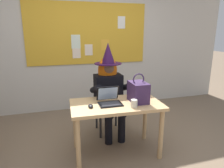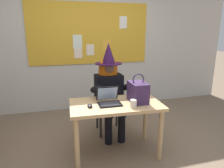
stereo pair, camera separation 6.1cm
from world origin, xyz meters
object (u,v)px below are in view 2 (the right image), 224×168
(desk_main, at_px, (116,111))
(computer_mouse, at_px, (90,106))
(laptop, at_px, (109,100))
(coffee_mug, at_px, (133,104))
(chair_at_desk, at_px, (108,102))
(person_costumed, at_px, (110,86))
(handbag, at_px, (138,92))

(desk_main, bearing_deg, computer_mouse, -171.71)
(desk_main, xyz_separation_m, laptop, (-0.09, 0.02, 0.15))
(coffee_mug, bearing_deg, chair_at_desk, 96.28)
(desk_main, height_order, computer_mouse, computer_mouse)
(coffee_mug, bearing_deg, person_costumed, 97.52)
(desk_main, height_order, chair_at_desk, chair_at_desk)
(chair_at_desk, relative_size, handbag, 2.34)
(desk_main, height_order, coffee_mug, coffee_mug)
(computer_mouse, bearing_deg, coffee_mug, -13.29)
(computer_mouse, bearing_deg, laptop, 18.01)
(computer_mouse, xyz_separation_m, coffee_mug, (0.51, -0.14, 0.03))
(person_costumed, distance_m, coffee_mug, 0.76)
(laptop, xyz_separation_m, coffee_mug, (0.25, -0.21, 0.00))
(laptop, bearing_deg, computer_mouse, -163.06)
(chair_at_desk, relative_size, person_costumed, 0.61)
(person_costumed, height_order, computer_mouse, person_costumed)
(computer_mouse, height_order, coffee_mug, coffee_mug)
(desk_main, bearing_deg, laptop, 165.87)
(handbag, bearing_deg, person_costumed, 110.91)
(desk_main, bearing_deg, handbag, -4.75)
(coffee_mug, bearing_deg, computer_mouse, 164.27)
(chair_at_desk, xyz_separation_m, person_costumed, (-0.00, -0.12, 0.29))
(laptop, bearing_deg, coffee_mug, -39.08)
(desk_main, distance_m, computer_mouse, 0.37)
(chair_at_desk, bearing_deg, computer_mouse, -27.25)
(person_costumed, distance_m, laptop, 0.56)
(computer_mouse, distance_m, coffee_mug, 0.53)
(desk_main, relative_size, handbag, 3.16)
(laptop, bearing_deg, person_costumed, 75.64)
(desk_main, xyz_separation_m, computer_mouse, (-0.34, -0.05, 0.12))
(coffee_mug, bearing_deg, desk_main, 130.68)
(desk_main, height_order, person_costumed, person_costumed)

